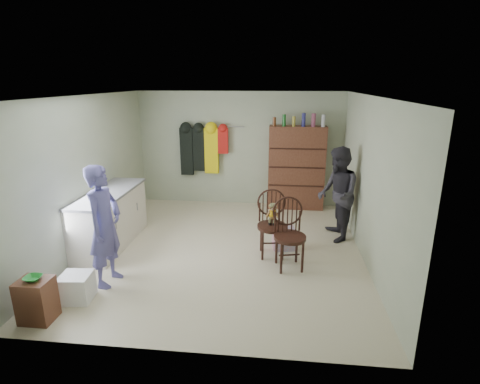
# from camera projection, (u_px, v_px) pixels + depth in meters

# --- Properties ---
(ground_plane) EXTENTS (5.00, 5.00, 0.00)m
(ground_plane) POSITION_uv_depth(u_px,v_px,m) (224.00, 249.00, 6.29)
(ground_plane) COLOR beige
(ground_plane) RESTS_ON ground
(room_walls) EXTENTS (5.00, 5.00, 5.00)m
(room_walls) POSITION_uv_depth(u_px,v_px,m) (227.00, 151.00, 6.34)
(room_walls) COLOR #B1B99B
(room_walls) RESTS_ON ground
(counter) EXTENTS (0.64, 1.86, 0.94)m
(counter) POSITION_uv_depth(u_px,v_px,m) (110.00, 218.00, 6.35)
(counter) COLOR silver
(counter) RESTS_ON ground
(stool) EXTENTS (0.37, 0.32, 0.53)m
(stool) POSITION_uv_depth(u_px,v_px,m) (37.00, 300.00, 4.36)
(stool) COLOR brown
(stool) RESTS_ON ground
(bowl) EXTENTS (0.19, 0.19, 0.05)m
(bowl) POSITION_uv_depth(u_px,v_px,m) (33.00, 278.00, 4.28)
(bowl) COLOR green
(bowl) RESTS_ON stool
(plastic_tub) EXTENTS (0.41, 0.39, 0.35)m
(plastic_tub) POSITION_uv_depth(u_px,v_px,m) (77.00, 287.00, 4.79)
(plastic_tub) COLOR white
(plastic_tub) RESTS_ON ground
(chair_front) EXTENTS (0.53, 0.53, 1.07)m
(chair_front) POSITION_uv_depth(u_px,v_px,m) (272.00, 220.00, 5.95)
(chair_front) COLOR #3B1D14
(chair_front) RESTS_ON ground
(chair_far) EXTENTS (0.57, 0.57, 1.07)m
(chair_far) POSITION_uv_depth(u_px,v_px,m) (289.00, 231.00, 5.56)
(chair_far) COLOR #3B1D14
(chair_far) RESTS_ON ground
(striped_bag) EXTENTS (0.39, 0.33, 0.37)m
(striped_bag) POSITION_uv_depth(u_px,v_px,m) (284.00, 238.00, 6.25)
(striped_bag) COLOR #E57284
(striped_bag) RESTS_ON ground
(person_left) EXTENTS (0.46, 0.65, 1.69)m
(person_left) POSITION_uv_depth(u_px,v_px,m) (105.00, 226.00, 5.03)
(person_left) COLOR #58549B
(person_left) RESTS_ON ground
(person_right) EXTENTS (0.70, 0.86, 1.65)m
(person_right) POSITION_uv_depth(u_px,v_px,m) (337.00, 194.00, 6.47)
(person_right) COLOR #2D2B33
(person_right) RESTS_ON ground
(dresser) EXTENTS (1.20, 0.39, 2.08)m
(dresser) POSITION_uv_depth(u_px,v_px,m) (296.00, 167.00, 8.08)
(dresser) COLOR brown
(dresser) RESTS_ON ground
(coat_rack) EXTENTS (1.42, 0.12, 1.09)m
(coat_rack) POSITION_uv_depth(u_px,v_px,m) (202.00, 149.00, 8.28)
(coat_rack) COLOR #99999E
(coat_rack) RESTS_ON ground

